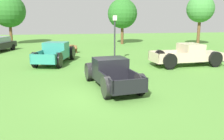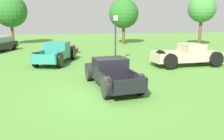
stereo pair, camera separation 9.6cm
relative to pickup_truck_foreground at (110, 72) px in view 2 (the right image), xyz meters
name	(u,v)px [view 2 (the right image)]	position (x,y,z in m)	size (l,w,h in m)	color
ground_plane	(106,94)	(-0.41, -1.33, -0.70)	(80.00, 80.00, 0.00)	#548C38
pickup_truck_foreground	(110,72)	(0.00, 0.00, 0.00)	(2.52, 5.00, 1.46)	black
pickup_truck_behind_left	(192,55)	(6.64, 4.18, 0.07)	(5.35, 2.34, 1.60)	#C6B793
pickup_truck_behind_right	(57,53)	(-3.03, 7.16, 0.06)	(3.19, 5.47, 1.58)	#2D8475
lamp_post_near	(115,38)	(1.43, 6.40, 1.22)	(0.36, 0.36, 3.65)	#2D2D33
picnic_table	(67,49)	(-2.37, 11.59, -0.20)	(2.26, 2.33, 0.78)	olive
oak_tree_east	(202,9)	(13.41, 15.39, 3.69)	(3.24, 3.24, 6.04)	brown
oak_tree_west	(11,11)	(-9.32, 20.61, 3.49)	(4.06, 4.06, 6.23)	brown
oak_tree_center	(124,14)	(4.73, 18.97, 3.17)	(3.76, 3.76, 5.76)	brown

